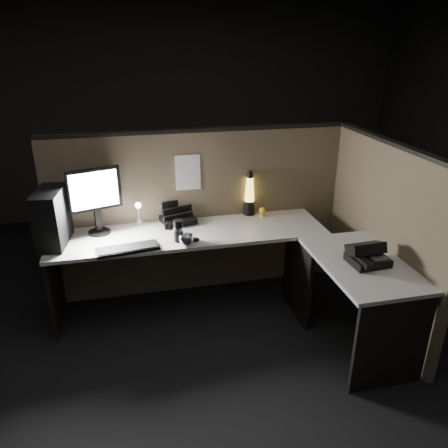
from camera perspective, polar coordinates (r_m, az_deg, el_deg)
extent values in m
plane|color=black|center=(3.58, -0.15, -15.48)|extent=(6.00, 6.00, 0.00)
plane|color=#282623|center=(5.83, -6.87, 14.32)|extent=(6.00, 0.00, 6.00)
cube|color=brown|center=(3.99, -3.10, 1.32)|extent=(2.66, 0.06, 1.50)
cube|color=brown|center=(3.74, 19.79, -1.71)|extent=(0.06, 1.66, 1.50)
cube|color=beige|center=(3.69, -4.49, -1.25)|extent=(2.30, 0.60, 0.03)
cube|color=beige|center=(3.36, 17.55, -4.92)|extent=(0.60, 1.00, 0.03)
cube|color=black|center=(3.88, -21.18, -7.62)|extent=(0.03, 0.55, 0.70)
cube|color=black|center=(3.22, 21.01, -14.55)|extent=(0.55, 0.03, 0.70)
cube|color=black|center=(3.81, 9.53, -6.87)|extent=(0.03, 0.55, 0.70)
cube|color=black|center=(3.64, -21.55, 0.80)|extent=(0.24, 0.44, 0.44)
cylinder|color=black|center=(3.80, -15.95, -1.01)|extent=(0.18, 0.18, 0.02)
cube|color=black|center=(3.77, -16.12, 0.63)|extent=(0.06, 0.05, 0.20)
cube|color=black|center=(3.68, -16.57, 4.35)|extent=(0.42, 0.16, 0.35)
cube|color=white|center=(3.66, -16.58, 4.25)|extent=(0.36, 0.11, 0.30)
cube|color=black|center=(3.44, -12.47, -3.19)|extent=(0.49, 0.22, 0.02)
ellipsoid|color=black|center=(3.50, -3.87, -2.04)|extent=(0.09, 0.07, 0.03)
cube|color=silver|center=(3.90, -11.01, 0.30)|extent=(0.04, 0.05, 0.03)
cylinder|color=silver|center=(3.86, -11.13, 1.85)|extent=(0.01, 0.01, 0.20)
cylinder|color=silver|center=(3.77, -11.20, 2.88)|extent=(0.01, 0.13, 0.01)
sphere|color=white|center=(3.70, -11.15, 2.41)|extent=(0.05, 0.05, 0.05)
cube|color=black|center=(3.87, -6.01, 0.56)|extent=(0.32, 0.30, 0.05)
cube|color=black|center=(3.82, -5.96, 0.95)|extent=(0.26, 0.09, 0.10)
cube|color=black|center=(3.91, -6.21, 2.17)|extent=(0.26, 0.09, 0.18)
cone|color=black|center=(4.03, 3.31, 2.19)|extent=(0.11, 0.11, 0.13)
cone|color=yellow|center=(3.97, 3.37, 4.56)|extent=(0.09, 0.09, 0.22)
sphere|color=#925515|center=(3.99, 3.35, 3.60)|extent=(0.04, 0.04, 0.04)
sphere|color=#925515|center=(3.96, 3.37, 4.70)|extent=(0.03, 0.03, 0.03)
cone|color=black|center=(3.92, 3.42, 6.51)|extent=(0.06, 0.06, 0.06)
cylinder|color=black|center=(3.49, -5.96, -0.88)|extent=(0.08, 0.08, 0.18)
imported|color=#BABAC1|center=(3.43, -4.95, -2.12)|extent=(0.12, 0.12, 0.09)
sphere|color=yellow|center=(3.99, 5.04, 1.73)|extent=(0.06, 0.06, 0.06)
cube|color=white|center=(3.81, -4.74, 6.70)|extent=(0.22, 0.00, 0.31)
cube|color=black|center=(3.33, 18.26, -4.47)|extent=(0.28, 0.24, 0.06)
cube|color=black|center=(3.33, 18.02, -3.07)|extent=(0.27, 0.17, 0.12)
cube|color=black|center=(3.23, 17.61, -4.56)|extent=(0.07, 0.20, 0.04)
cube|color=#3F3F42|center=(3.32, 19.48, -4.12)|extent=(0.12, 0.12, 0.00)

